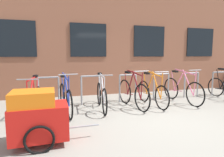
# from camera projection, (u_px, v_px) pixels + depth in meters

# --- Properties ---
(ground_plane) EXTENTS (42.00, 42.00, 0.00)m
(ground_plane) POSITION_uv_depth(u_px,v_px,m) (164.00, 120.00, 4.43)
(ground_plane) COLOR gray
(storefront_building) EXTENTS (28.00, 5.94, 5.28)m
(storefront_building) POSITION_uv_depth(u_px,v_px,m) (102.00, 33.00, 9.96)
(storefront_building) COLOR brown
(storefront_building) RESTS_ON ground
(bike_rack) EXTENTS (6.60, 0.05, 0.89)m
(bike_rack) POSITION_uv_depth(u_px,v_px,m) (145.00, 84.00, 6.29)
(bike_rack) COLOR gray
(bike_rack) RESTS_ON ground
(bicycle_red) EXTENTS (0.44, 1.67, 0.99)m
(bicycle_red) POSITION_uv_depth(u_px,v_px,m) (34.00, 100.00, 4.80)
(bicycle_red) COLOR black
(bicycle_red) RESTS_ON ground
(bicycle_orange) EXTENTS (0.44, 1.72, 1.07)m
(bicycle_orange) POSITION_uv_depth(u_px,v_px,m) (152.00, 92.00, 5.73)
(bicycle_orange) COLOR black
(bicycle_orange) RESTS_ON ground
(bicycle_silver) EXTENTS (0.44, 1.73, 1.02)m
(bicycle_silver) POSITION_uv_depth(u_px,v_px,m) (102.00, 95.00, 5.30)
(bicycle_silver) COLOR black
(bicycle_silver) RESTS_ON ground
(bicycle_pink) EXTENTS (0.44, 1.83, 1.09)m
(bicycle_pink) POSITION_uv_depth(u_px,v_px,m) (182.00, 90.00, 6.08)
(bicycle_pink) COLOR black
(bicycle_pink) RESTS_ON ground
(bicycle_blue) EXTENTS (0.44, 1.76, 1.08)m
(bicycle_blue) POSITION_uv_depth(u_px,v_px,m) (66.00, 98.00, 4.95)
(bicycle_blue) COLOR black
(bicycle_blue) RESTS_ON ground
(bicycle_maroon) EXTENTS (0.44, 1.72, 1.10)m
(bicycle_maroon) POSITION_uv_depth(u_px,v_px,m) (133.00, 93.00, 5.53)
(bicycle_maroon) COLOR black
(bicycle_maroon) RESTS_ON ground
(bike_trailer) EXTENTS (1.46, 0.71, 0.94)m
(bike_trailer) POSITION_uv_depth(u_px,v_px,m) (39.00, 117.00, 3.18)
(bike_trailer) COLOR red
(bike_trailer) RESTS_ON ground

